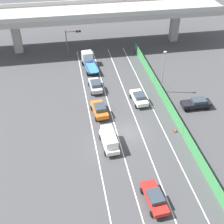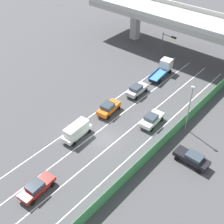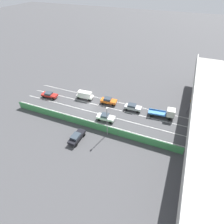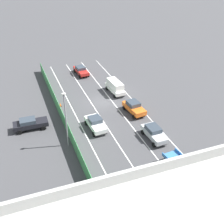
# 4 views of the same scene
# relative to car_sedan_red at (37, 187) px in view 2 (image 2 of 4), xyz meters

# --- Properties ---
(ground_plane) EXTENTS (300.00, 300.00, 0.00)m
(ground_plane) POSITION_rel_car_sedan_red_xyz_m (-0.11, 11.93, -0.86)
(ground_plane) COLOR #424244
(lane_line_left_edge) EXTENTS (0.14, 45.46, 0.01)m
(lane_line_left_edge) POSITION_rel_car_sedan_red_xyz_m (-5.06, 16.66, -0.86)
(lane_line_left_edge) COLOR silver
(lane_line_left_edge) RESTS_ON ground
(lane_line_mid_left) EXTENTS (0.14, 45.46, 0.01)m
(lane_line_mid_left) POSITION_rel_car_sedan_red_xyz_m (-1.76, 16.66, -0.86)
(lane_line_mid_left) COLOR silver
(lane_line_mid_left) RESTS_ON ground
(lane_line_mid_right) EXTENTS (0.14, 45.46, 0.01)m
(lane_line_mid_right) POSITION_rel_car_sedan_red_xyz_m (1.54, 16.66, -0.86)
(lane_line_mid_right) COLOR silver
(lane_line_mid_right) RESTS_ON ground
(lane_line_right_edge) EXTENTS (0.14, 45.46, 0.01)m
(lane_line_right_edge) POSITION_rel_car_sedan_red_xyz_m (4.85, 16.66, -0.86)
(lane_line_right_edge) COLOR silver
(lane_line_right_edge) RESTS_ON ground
(elevated_overpass) EXTENTS (52.81, 9.49, 8.62)m
(elevated_overpass) POSITION_rel_car_sedan_red_xyz_m (-0.11, 41.39, 6.17)
(elevated_overpass) COLOR #A09E99
(elevated_overpass) RESTS_ON ground
(green_fence) EXTENTS (0.10, 41.56, 1.89)m
(green_fence) POSITION_rel_car_sedan_red_xyz_m (7.02, 16.66, 0.09)
(green_fence) COLOR #3D8E4C
(green_fence) RESTS_ON ground
(car_sedan_red) EXTENTS (2.25, 4.67, 1.54)m
(car_sedan_red) POSITION_rel_car_sedan_red_xyz_m (0.00, 0.00, 0.00)
(car_sedan_red) COLOR red
(car_sedan_red) RESTS_ON ground
(car_sedan_silver) EXTENTS (2.10, 4.40, 1.69)m
(car_sedan_silver) POSITION_rel_car_sedan_red_xyz_m (-3.23, 23.76, 0.07)
(car_sedan_silver) COLOR #B7BABC
(car_sedan_silver) RESTS_ON ground
(car_van_white) EXTENTS (2.18, 4.82, 2.17)m
(car_van_white) POSITION_rel_car_sedan_red_xyz_m (-3.29, 9.70, 0.37)
(car_van_white) COLOR silver
(car_van_white) RESTS_ON ground
(car_taxi_orange) EXTENTS (2.38, 4.46, 1.76)m
(car_taxi_orange) POSITION_rel_car_sedan_red_xyz_m (-3.53, 16.80, 0.10)
(car_taxi_orange) COLOR orange
(car_taxi_orange) RESTS_ON ground
(car_hatchback_white) EXTENTS (2.28, 4.45, 1.66)m
(car_hatchback_white) POSITION_rel_car_sedan_red_xyz_m (3.13, 18.90, 0.04)
(car_hatchback_white) COLOR silver
(car_hatchback_white) RESTS_ON ground
(flatbed_truck_blue) EXTENTS (2.72, 6.42, 2.61)m
(flatbed_truck_blue) POSITION_rel_car_sedan_red_xyz_m (-3.40, 32.27, 0.48)
(flatbed_truck_blue) COLOR black
(flatbed_truck_blue) RESTS_ON ground
(parked_sedan_dark) EXTENTS (4.65, 2.06, 1.62)m
(parked_sedan_dark) POSITION_rel_car_sedan_red_xyz_m (11.51, 15.80, 0.04)
(parked_sedan_dark) COLOR black
(parked_sedan_dark) RESTS_ON ground
(traffic_light) EXTENTS (3.03, 0.46, 5.62)m
(traffic_light) POSITION_rel_car_sedan_red_xyz_m (-6.12, 36.98, 3.08)
(traffic_light) COLOR #47474C
(traffic_light) RESTS_ON ground
(street_lamp) EXTENTS (0.60, 0.36, 7.44)m
(street_lamp) POSITION_rel_car_sedan_red_xyz_m (7.53, 21.23, 3.63)
(street_lamp) COLOR gray
(street_lamp) RESTS_ON ground
(traffic_cone) EXTENTS (0.47, 0.47, 0.62)m
(traffic_cone) POSITION_rel_car_sedan_red_xyz_m (6.41, 10.94, -0.57)
(traffic_cone) COLOR orange
(traffic_cone) RESTS_ON ground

